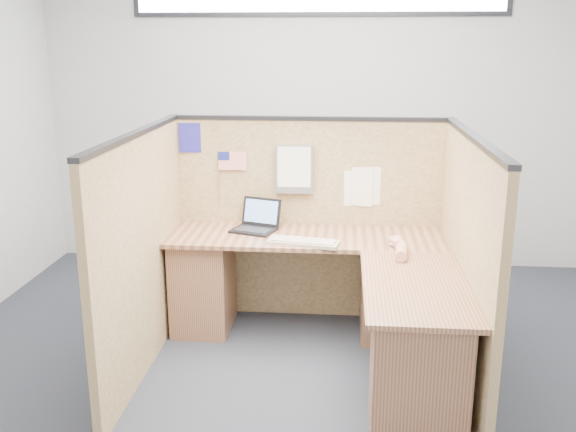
# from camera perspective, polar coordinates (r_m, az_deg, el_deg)

# --- Properties ---
(floor) EXTENTS (5.00, 5.00, 0.00)m
(floor) POSITION_cam_1_polar(r_m,az_deg,el_deg) (4.18, 0.97, -14.10)
(floor) COLOR #20252E
(floor) RESTS_ON ground
(wall_back) EXTENTS (5.00, 0.00, 5.00)m
(wall_back) POSITION_cam_1_polar(r_m,az_deg,el_deg) (5.93, 2.62, 8.95)
(wall_back) COLOR #AEB1B3
(wall_back) RESTS_ON floor
(wall_front) EXTENTS (5.00, 0.00, 5.00)m
(wall_front) POSITION_cam_1_polar(r_m,az_deg,el_deg) (1.55, -4.88, -9.63)
(wall_front) COLOR #AEB1B3
(wall_front) RESTS_ON floor
(cubicle_partitions) EXTENTS (2.06, 1.83, 1.53)m
(cubicle_partitions) POSITION_cam_1_polar(r_m,az_deg,el_deg) (4.27, 1.43, -2.23)
(cubicle_partitions) COLOR brown
(cubicle_partitions) RESTS_ON floor
(l_desk) EXTENTS (1.95, 1.75, 0.73)m
(l_desk) POSITION_cam_1_polar(r_m,az_deg,el_deg) (4.26, 3.76, -7.68)
(l_desk) COLOR brown
(l_desk) RESTS_ON floor
(laptop) EXTENTS (0.35, 0.37, 0.21)m
(laptop) POSITION_cam_1_polar(r_m,az_deg,el_deg) (4.66, -3.00, -0.55)
(laptop) COLOR black
(laptop) RESTS_ON l_desk
(keyboard) EXTENTS (0.50, 0.25, 0.03)m
(keyboard) POSITION_cam_1_polar(r_m,az_deg,el_deg) (4.32, 1.40, -2.32)
(keyboard) COLOR tan
(keyboard) RESTS_ON l_desk
(mouse) EXTENTS (0.12, 0.10, 0.05)m
(mouse) POSITION_cam_1_polar(r_m,az_deg,el_deg) (4.33, 9.63, -2.40)
(mouse) COLOR #B4B4B8
(mouse) RESTS_ON l_desk
(hand_forearm) EXTENTS (0.11, 0.39, 0.08)m
(hand_forearm) POSITION_cam_1_polar(r_m,az_deg,el_deg) (4.20, 9.92, -2.78)
(hand_forearm) COLOR tan
(hand_forearm) RESTS_ON l_desk
(blue_poster) EXTENTS (0.16, 0.01, 0.22)m
(blue_poster) POSITION_cam_1_polar(r_m,az_deg,el_deg) (4.79, -8.73, 6.89)
(blue_poster) COLOR navy
(blue_poster) RESTS_ON cubicle_partitions
(american_flag) EXTENTS (0.22, 0.01, 0.37)m
(american_flag) POSITION_cam_1_polar(r_m,az_deg,el_deg) (4.75, -5.27, 4.74)
(american_flag) COLOR olive
(american_flag) RESTS_ON cubicle_partitions
(file_holder) EXTENTS (0.27, 0.05, 0.35)m
(file_holder) POSITION_cam_1_polar(r_m,az_deg,el_deg) (4.68, 0.57, 4.18)
(file_holder) COLOR slate
(file_holder) RESTS_ON cubicle_partitions
(paper_left) EXTENTS (0.22, 0.02, 0.28)m
(paper_left) POSITION_cam_1_polar(r_m,az_deg,el_deg) (4.72, 7.01, 2.66)
(paper_left) COLOR white
(paper_left) RESTS_ON cubicle_partitions
(paper_right) EXTENTS (0.21, 0.01, 0.26)m
(paper_right) POSITION_cam_1_polar(r_m,az_deg,el_deg) (4.72, 6.26, 2.43)
(paper_right) COLOR white
(paper_right) RESTS_ON cubicle_partitions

